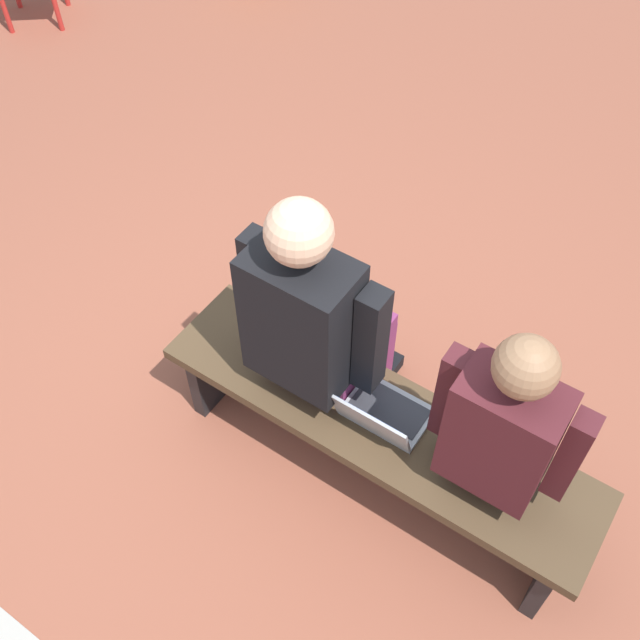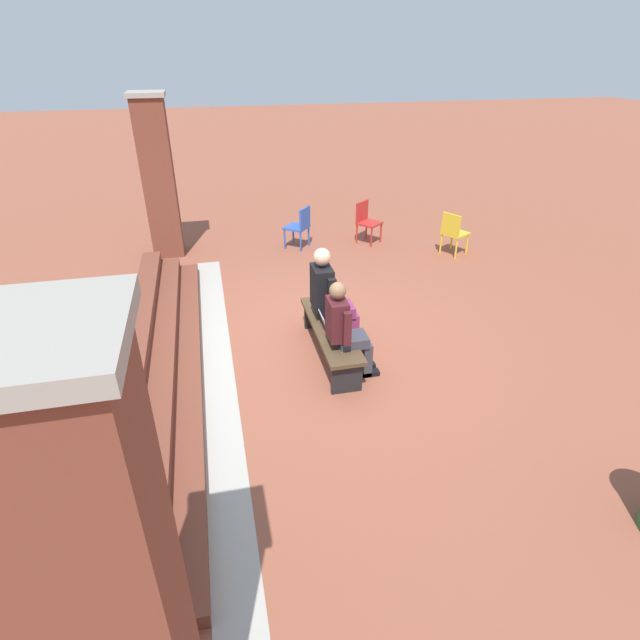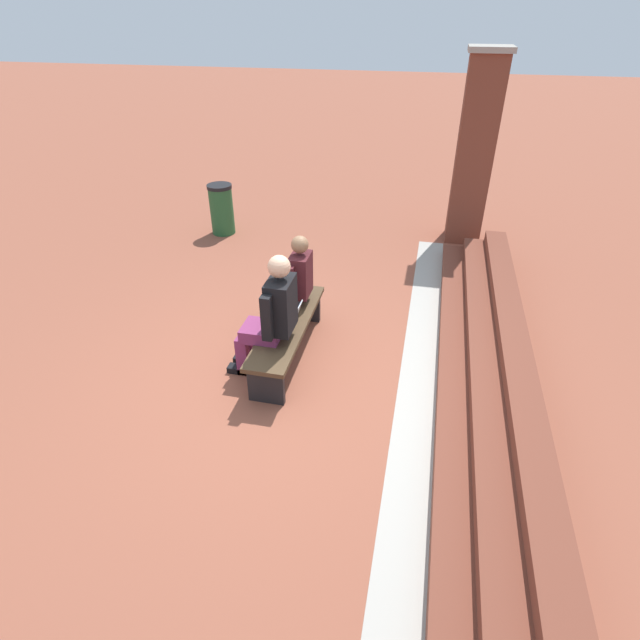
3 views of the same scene
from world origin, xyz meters
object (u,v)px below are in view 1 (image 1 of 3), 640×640
object	(u,v)px
person_student	(507,431)
bench	(376,430)
person_adult	(319,321)
laptop	(382,415)

from	to	relation	value
person_student	bench	bearing A→B (deg)	7.90
person_student	person_adult	size ratio (longest dim) A/B	0.92
bench	person_adult	world-z (taller)	person_adult
bench	person_adult	distance (m)	0.51
bench	laptop	size ratio (longest dim) A/B	5.62
laptop	person_adult	bearing A→B (deg)	-13.73
person_student	person_adult	bearing A→B (deg)	-0.52
bench	person_student	world-z (taller)	person_student
bench	person_adult	xyz separation A→B (m)	(0.32, -0.07, 0.39)
bench	person_student	xyz separation A→B (m)	(-0.46, -0.06, 0.34)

